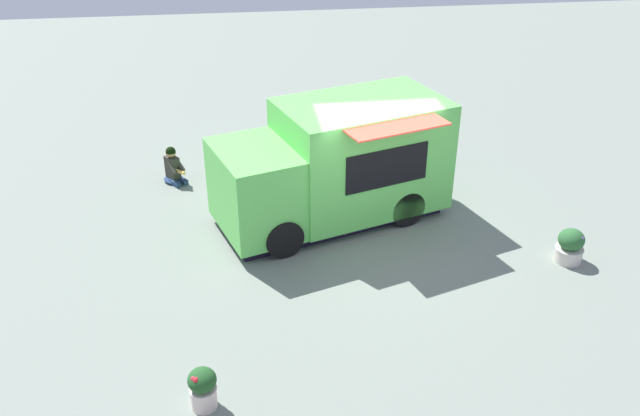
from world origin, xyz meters
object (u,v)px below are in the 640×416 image
object	(u,v)px
food_truck	(337,167)
planter_flowering_far	(570,246)
planter_flowering_near	(203,388)
person_customer	(173,168)

from	to	relation	value
food_truck	planter_flowering_far	world-z (taller)	food_truck
planter_flowering_near	planter_flowering_far	bearing A→B (deg)	112.71
planter_flowering_near	planter_flowering_far	world-z (taller)	planter_flowering_far
planter_flowering_far	planter_flowering_near	bearing A→B (deg)	-67.29
planter_flowering_near	planter_flowering_far	xyz separation A→B (m)	(-2.84, 6.79, -0.03)
person_customer	planter_flowering_near	world-z (taller)	person_customer
person_customer	planter_flowering_far	bearing A→B (deg)	60.03
planter_flowering_near	food_truck	bearing A→B (deg)	152.26
food_truck	person_customer	xyz separation A→B (m)	(-2.11, -3.48, -0.81)
person_customer	planter_flowering_far	xyz separation A→B (m)	(4.38, 7.59, -0.03)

